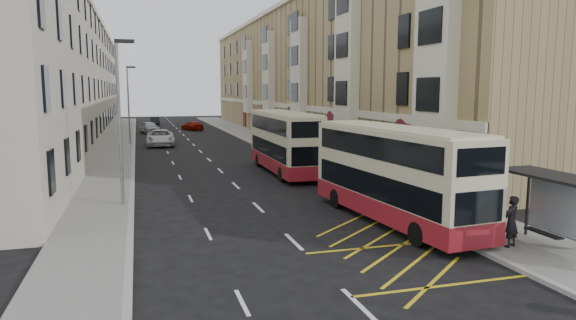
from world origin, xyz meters
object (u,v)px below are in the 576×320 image
object	(u,v)px
bus_shelter	(566,197)
white_van	(160,138)
pedestrian_far	(435,194)
car_dark	(155,121)
street_lamp_far	(129,100)
double_decker_rear	(284,142)
car_silver	(149,127)
car_red	(192,126)
double_decker_front	(394,174)
street_lamp_near	(120,113)
pedestrian_near	(511,221)

from	to	relation	value
bus_shelter	white_van	world-z (taller)	bus_shelter
pedestrian_far	white_van	world-z (taller)	pedestrian_far
car_dark	street_lamp_far	bearing A→B (deg)	-95.54
street_lamp_far	double_decker_rear	distance (m)	24.71
street_lamp_far	double_decker_rear	world-z (taller)	street_lamp_far
bus_shelter	car_dark	xyz separation A→B (m)	(-11.21, 72.18, -1.47)
white_van	car_silver	bearing A→B (deg)	94.79
street_lamp_far	car_red	distance (m)	19.83
bus_shelter	double_decker_front	distance (m)	6.81
double_decker_front	car_red	size ratio (longest dim) A/B	2.43
street_lamp_near	car_dark	xyz separation A→B (m)	(3.48, 59.78, -3.97)
double_decker_front	car_silver	world-z (taller)	double_decker_front
bus_shelter	car_red	bearing A→B (deg)	96.14
double_decker_front	bus_shelter	bearing A→B (deg)	-65.46
street_lamp_near	pedestrian_far	bearing A→B (deg)	-24.79
double_decker_front	street_lamp_far	bearing A→B (deg)	102.41
double_decker_rear	white_van	size ratio (longest dim) A/B	1.78
street_lamp_far	pedestrian_near	world-z (taller)	street_lamp_far
bus_shelter	street_lamp_near	size ratio (longest dim) A/B	0.53
pedestrian_near	double_decker_rear	bearing A→B (deg)	-103.72
street_lamp_far	double_decker_rear	xyz separation A→B (m)	(10.48, -22.24, -2.48)
pedestrian_far	car_red	xyz separation A→B (m)	(-5.32, 53.85, -0.47)
pedestrian_near	car_silver	size ratio (longest dim) A/B	0.40
car_red	double_decker_rear	bearing A→B (deg)	71.89
pedestrian_near	car_red	distance (m)	59.05
street_lamp_near	double_decker_front	xyz separation A→B (m)	(11.35, -6.46, -2.51)
street_lamp_near	car_dark	world-z (taller)	street_lamp_near
double_decker_rear	car_dark	bearing A→B (deg)	98.23
bus_shelter	car_red	xyz separation A→B (m)	(-6.45, 59.98, -1.50)
double_decker_front	car_red	distance (m)	54.15
bus_shelter	double_decker_front	world-z (taller)	double_decker_front
double_decker_front	car_dark	size ratio (longest dim) A/B	2.63
street_lamp_near	street_lamp_far	distance (m)	30.00
street_lamp_far	car_dark	distance (m)	30.25
car_silver	bus_shelter	bearing A→B (deg)	-93.90
white_van	car_silver	distance (m)	15.61
double_decker_front	double_decker_rear	distance (m)	14.25
double_decker_rear	car_dark	xyz separation A→B (m)	(-7.00, 52.02, -1.49)
double_decker_front	car_dark	bearing A→B (deg)	91.90
pedestrian_far	double_decker_rear	bearing A→B (deg)	-64.02
street_lamp_far	car_silver	bearing A→B (deg)	80.63
street_lamp_near	car_red	distance (m)	48.46
car_silver	car_dark	distance (m)	16.16
street_lamp_near	car_red	size ratio (longest dim) A/B	1.83
bus_shelter	white_van	distance (m)	42.14
street_lamp_far	car_dark	xyz separation A→B (m)	(3.48, 29.78, -3.97)
pedestrian_far	pedestrian_near	bearing A→B (deg)	103.05
white_van	bus_shelter	bearing A→B (deg)	-71.79
white_van	pedestrian_far	bearing A→B (deg)	-70.80
double_decker_rear	car_dark	size ratio (longest dim) A/B	2.63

